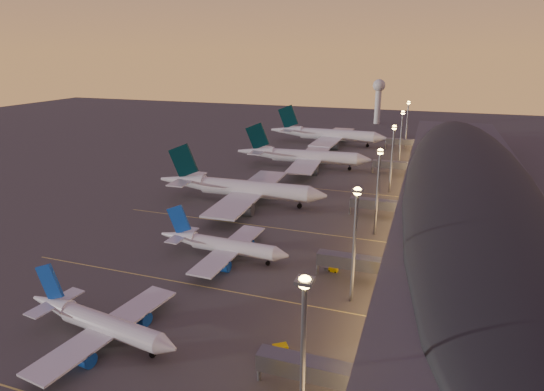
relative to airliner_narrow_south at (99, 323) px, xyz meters
The scene contains 12 objects.
ground 29.99m from the airliner_narrow_south, 77.65° to the left, with size 700.00×700.00×0.00m, color #454240.
airliner_narrow_south is the anchor object (origin of this frame).
airliner_narrow_north 40.36m from the airliner_narrow_south, 80.54° to the left, with size 36.89×32.89×13.20m.
airliner_wide_near 83.97m from the airliner_narrow_south, 94.79° to the left, with size 63.28×57.53×20.28m.
airliner_wide_mid 140.94m from the airliner_narrow_south, 89.93° to the left, with size 63.22×57.74×20.22m.
airliner_wide_far 198.80m from the airliner_narrow_south, 90.43° to the left, with size 68.60×62.35×21.99m.
terminal_building 122.48m from the airliner_narrow_south, 56.12° to the left, with size 56.35×255.00×17.46m.
light_masts 104.19m from the airliner_narrow_south, 65.76° to the left, with size 2.20×217.20×25.90m.
radar_tower 290.17m from the airliner_narrow_south, 86.76° to the left, with size 9.00×9.00×32.50m.
lane_markings 69.49m from the airliner_narrow_south, 84.73° to the left, with size 90.00×180.36×0.00m.
baggage_tug_b 33.75m from the airliner_narrow_south, 12.32° to the left, with size 4.22×3.62×1.21m.
baggage_tug_c 54.74m from the airliner_narrow_south, 49.61° to the left, with size 3.48×1.93×0.98m.
Camera 1 is at (48.59, -88.11, 51.90)m, focal length 30.00 mm.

